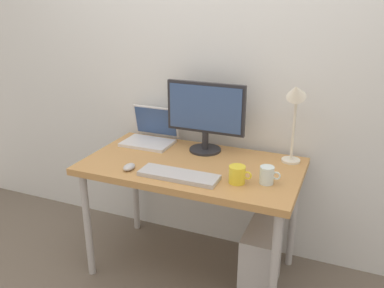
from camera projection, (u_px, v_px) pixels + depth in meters
name	position (u px, v px, depth m)	size (l,w,h in m)	color
ground_plane	(192.00, 268.00, 2.62)	(6.00, 6.00, 0.00)	#665B51
back_wall	(217.00, 57.00, 2.52)	(4.40, 0.04, 2.60)	silver
desk	(192.00, 174.00, 2.38)	(1.26, 0.70, 0.74)	#B7844C
monitor	(205.00, 113.00, 2.46)	(0.50, 0.20, 0.44)	#232328
laptop	(151.00, 134.00, 2.68)	(0.32, 0.26, 0.23)	silver
desk_lamp	(295.00, 105.00, 2.23)	(0.11, 0.16, 0.49)	silver
keyboard	(179.00, 175.00, 2.17)	(0.44, 0.14, 0.02)	#B2B2B7
mouse	(129.00, 167.00, 2.27)	(0.06, 0.09, 0.03)	#B2B2B7
coffee_mug	(237.00, 175.00, 2.10)	(0.12, 0.09, 0.09)	yellow
glass_cup	(267.00, 175.00, 2.09)	(0.11, 0.07, 0.09)	silver
computer_tower	(261.00, 260.00, 2.35)	(0.18, 0.36, 0.42)	#B2B2B7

